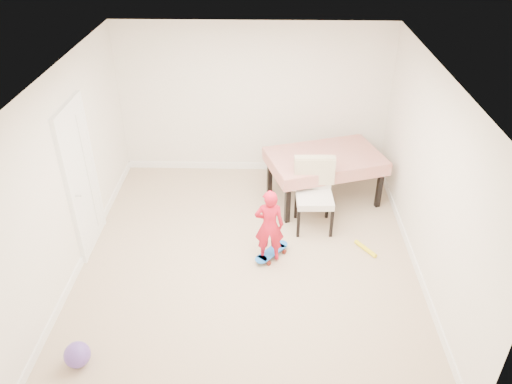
{
  "coord_description": "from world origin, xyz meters",
  "views": [
    {
      "loc": [
        0.25,
        -5.32,
        4.43
      ],
      "look_at": [
        0.1,
        0.2,
        0.95
      ],
      "focal_mm": 35.0,
      "sensor_mm": 36.0,
      "label": 1
    }
  ],
  "objects_px": {
    "dining_chair": "(315,197)",
    "dining_table": "(324,178)",
    "child": "(269,228)",
    "balloon": "(77,355)",
    "skateboard": "(272,254)"
  },
  "relations": [
    {
      "from": "dining_table",
      "to": "balloon",
      "type": "distance_m",
      "value": 4.42
    },
    {
      "from": "dining_chair",
      "to": "balloon",
      "type": "distance_m",
      "value": 3.73
    },
    {
      "from": "dining_table",
      "to": "dining_chair",
      "type": "bearing_deg",
      "value": -122.89
    },
    {
      "from": "dining_table",
      "to": "balloon",
      "type": "bearing_deg",
      "value": -148.65
    },
    {
      "from": "dining_chair",
      "to": "skateboard",
      "type": "relative_size",
      "value": 1.77
    },
    {
      "from": "child",
      "to": "dining_table",
      "type": "bearing_deg",
      "value": -120.27
    },
    {
      "from": "dining_table",
      "to": "dining_chair",
      "type": "height_order",
      "value": "dining_chair"
    },
    {
      "from": "dining_table",
      "to": "dining_chair",
      "type": "relative_size",
      "value": 1.6
    },
    {
      "from": "dining_chair",
      "to": "dining_table",
      "type": "bearing_deg",
      "value": 72.99
    },
    {
      "from": "child",
      "to": "dining_chair",
      "type": "bearing_deg",
      "value": -131.23
    },
    {
      "from": "dining_table",
      "to": "skateboard",
      "type": "relative_size",
      "value": 2.84
    },
    {
      "from": "dining_table",
      "to": "skateboard",
      "type": "distance_m",
      "value": 1.73
    },
    {
      "from": "dining_chair",
      "to": "balloon",
      "type": "xyz_separation_m",
      "value": [
        -2.68,
        -2.57,
        -0.39
      ]
    },
    {
      "from": "skateboard",
      "to": "dining_chair",
      "type": "bearing_deg",
      "value": -0.51
    },
    {
      "from": "dining_chair",
      "to": "child",
      "type": "xyz_separation_m",
      "value": [
        -0.65,
        -0.77,
        0.0
      ]
    }
  ]
}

